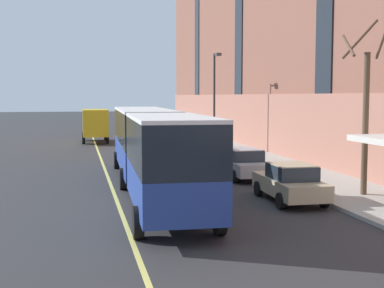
{
  "coord_description": "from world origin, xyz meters",
  "views": [
    {
      "loc": [
        -2.71,
        -20.19,
        4.26
      ],
      "look_at": [
        3.03,
        6.57,
        1.8
      ],
      "focal_mm": 50.0,
      "sensor_mm": 36.0,
      "label": 1
    }
  ],
  "objects_px": {
    "city_bus": "(151,145)",
    "parked_car_champagne_3": "(290,183)",
    "parked_car_red_1": "(186,141)",
    "parked_car_darkgray_2": "(168,134)",
    "box_truck": "(95,124)",
    "street_tree_mid_block": "(365,110)",
    "fire_hydrant": "(238,155)",
    "parked_car_green_4": "(211,151)",
    "parked_car_silver_5": "(242,163)",
    "street_lamp": "(215,92)"
  },
  "relations": [
    {
      "from": "parked_car_champagne_3",
      "to": "parked_car_green_4",
      "type": "relative_size",
      "value": 1.04
    },
    {
      "from": "city_bus",
      "to": "parked_car_champagne_3",
      "type": "distance_m",
      "value": 6.42
    },
    {
      "from": "parked_car_red_1",
      "to": "fire_hydrant",
      "type": "height_order",
      "value": "parked_car_red_1"
    },
    {
      "from": "parked_car_silver_5",
      "to": "street_tree_mid_block",
      "type": "distance_m",
      "value": 7.64
    },
    {
      "from": "street_lamp",
      "to": "fire_hydrant",
      "type": "bearing_deg",
      "value": -90.9
    },
    {
      "from": "parked_car_red_1",
      "to": "parked_car_darkgray_2",
      "type": "height_order",
      "value": "same"
    },
    {
      "from": "parked_car_red_1",
      "to": "parked_car_green_4",
      "type": "distance_m",
      "value": 7.73
    },
    {
      "from": "city_bus",
      "to": "parked_car_champagne_3",
      "type": "xyz_separation_m",
      "value": [
        5.13,
        -3.62,
        -1.31
      ]
    },
    {
      "from": "parked_car_silver_5",
      "to": "fire_hydrant",
      "type": "distance_m",
      "value": 6.22
    },
    {
      "from": "city_bus",
      "to": "box_truck",
      "type": "height_order",
      "value": "city_bus"
    },
    {
      "from": "box_truck",
      "to": "street_tree_mid_block",
      "type": "xyz_separation_m",
      "value": [
        10.13,
        -29.39,
        1.95
      ]
    },
    {
      "from": "city_bus",
      "to": "street_tree_mid_block",
      "type": "height_order",
      "value": "street_tree_mid_block"
    },
    {
      "from": "city_bus",
      "to": "parked_car_green_4",
      "type": "height_order",
      "value": "city_bus"
    },
    {
      "from": "city_bus",
      "to": "fire_hydrant",
      "type": "xyz_separation_m",
      "value": [
        6.77,
        8.78,
        -1.6
      ]
    },
    {
      "from": "parked_car_red_1",
      "to": "parked_car_champagne_3",
      "type": "relative_size",
      "value": 1.04
    },
    {
      "from": "street_lamp",
      "to": "fire_hydrant",
      "type": "distance_m",
      "value": 7.57
    },
    {
      "from": "box_truck",
      "to": "fire_hydrant",
      "type": "xyz_separation_m",
      "value": [
        8.43,
        -17.17,
        -1.22
      ]
    },
    {
      "from": "street_tree_mid_block",
      "to": "fire_hydrant",
      "type": "bearing_deg",
      "value": 97.94
    },
    {
      "from": "parked_car_red_1",
      "to": "street_tree_mid_block",
      "type": "relative_size",
      "value": 0.63
    },
    {
      "from": "parked_car_champagne_3",
      "to": "street_tree_mid_block",
      "type": "height_order",
      "value": "street_tree_mid_block"
    },
    {
      "from": "parked_car_green_4",
      "to": "box_truck",
      "type": "height_order",
      "value": "box_truck"
    },
    {
      "from": "city_bus",
      "to": "parked_car_silver_5",
      "type": "height_order",
      "value": "city_bus"
    },
    {
      "from": "city_bus",
      "to": "parked_car_red_1",
      "type": "distance_m",
      "value": 17.79
    },
    {
      "from": "street_lamp",
      "to": "fire_hydrant",
      "type": "xyz_separation_m",
      "value": [
        -0.1,
        -6.37,
        -4.08
      ]
    },
    {
      "from": "city_bus",
      "to": "parked_car_darkgray_2",
      "type": "bearing_deg",
      "value": 78.8
    },
    {
      "from": "box_truck",
      "to": "street_tree_mid_block",
      "type": "bearing_deg",
      "value": -70.99
    },
    {
      "from": "parked_car_darkgray_2",
      "to": "parked_car_champagne_3",
      "type": "xyz_separation_m",
      "value": [
        0.19,
        -28.6,
        0.0
      ]
    },
    {
      "from": "fire_hydrant",
      "to": "parked_car_red_1",
      "type": "bearing_deg",
      "value": 101.88
    },
    {
      "from": "city_bus",
      "to": "fire_hydrant",
      "type": "distance_m",
      "value": 11.2
    },
    {
      "from": "parked_car_silver_5",
      "to": "street_tree_mid_block",
      "type": "bearing_deg",
      "value": -61.7
    },
    {
      "from": "parked_car_red_1",
      "to": "street_lamp",
      "type": "distance_m",
      "value": 4.6
    },
    {
      "from": "parked_car_champagne_3",
      "to": "street_tree_mid_block",
      "type": "distance_m",
      "value": 4.42
    },
    {
      "from": "parked_car_red_1",
      "to": "street_tree_mid_block",
      "type": "height_order",
      "value": "street_tree_mid_block"
    },
    {
      "from": "parked_car_red_1",
      "to": "parked_car_darkgray_2",
      "type": "relative_size",
      "value": 1.05
    },
    {
      "from": "parked_car_red_1",
      "to": "street_tree_mid_block",
      "type": "xyz_separation_m",
      "value": [
        3.43,
        -20.45,
        2.88
      ]
    },
    {
      "from": "parked_car_red_1",
      "to": "parked_car_silver_5",
      "type": "xyz_separation_m",
      "value": [
        0.08,
        -14.22,
        0.0
      ]
    },
    {
      "from": "street_lamp",
      "to": "parked_car_green_4",
      "type": "bearing_deg",
      "value": -106.77
    },
    {
      "from": "parked_car_green_4",
      "to": "parked_car_red_1",
      "type": "bearing_deg",
      "value": 90.46
    },
    {
      "from": "parked_car_silver_5",
      "to": "city_bus",
      "type": "bearing_deg",
      "value": -151.39
    },
    {
      "from": "street_tree_mid_block",
      "to": "street_lamp",
      "type": "bearing_deg",
      "value": 94.93
    },
    {
      "from": "parked_car_darkgray_2",
      "to": "parked_car_champagne_3",
      "type": "distance_m",
      "value": 28.6
    },
    {
      "from": "parked_car_darkgray_2",
      "to": "street_lamp",
      "type": "relative_size",
      "value": 0.61
    },
    {
      "from": "street_lamp",
      "to": "box_truck",
      "type": "bearing_deg",
      "value": 128.29
    },
    {
      "from": "parked_car_red_1",
      "to": "parked_car_green_4",
      "type": "bearing_deg",
      "value": -89.54
    },
    {
      "from": "fire_hydrant",
      "to": "parked_car_green_4",
      "type": "bearing_deg",
      "value": 163.28
    },
    {
      "from": "parked_car_darkgray_2",
      "to": "parked_car_silver_5",
      "type": "relative_size",
      "value": 0.92
    },
    {
      "from": "city_bus",
      "to": "street_tree_mid_block",
      "type": "bearing_deg",
      "value": -22.09
    },
    {
      "from": "city_bus",
      "to": "parked_car_silver_5",
      "type": "distance_m",
      "value": 5.97
    },
    {
      "from": "parked_car_silver_5",
      "to": "fire_hydrant",
      "type": "height_order",
      "value": "parked_car_silver_5"
    },
    {
      "from": "parked_car_silver_5",
      "to": "box_truck",
      "type": "distance_m",
      "value": 24.15
    }
  ]
}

